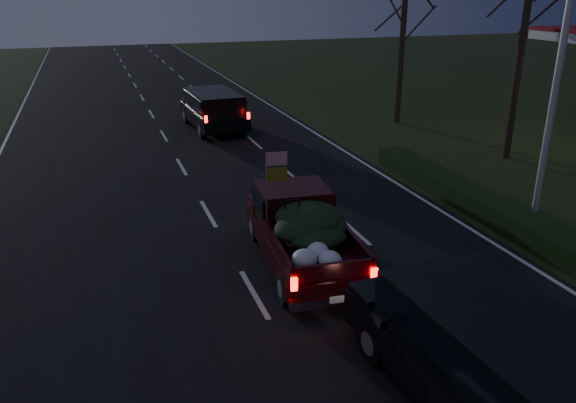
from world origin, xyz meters
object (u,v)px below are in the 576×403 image
object	(u,v)px
light_pole	(567,23)
lead_suv	(213,106)
pickup_truck	(301,227)
rear_suv	(496,354)

from	to	relation	value
light_pole	lead_suv	xyz separation A→B (m)	(-7.02, 13.55, -4.37)
pickup_truck	lead_suv	xyz separation A→B (m)	(0.94, 14.42, 0.15)
light_pole	rear_suv	size ratio (longest dim) A/B	1.69
lead_suv	rear_suv	size ratio (longest dim) A/B	0.96
light_pole	lead_suv	distance (m)	15.87
light_pole	lead_suv	bearing A→B (deg)	117.40
light_pole	lead_suv	world-z (taller)	light_pole
pickup_truck	rear_suv	bearing A→B (deg)	-75.82
pickup_truck	rear_suv	distance (m)	6.03
light_pole	pickup_truck	xyz separation A→B (m)	(-7.96, -0.88, -4.52)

